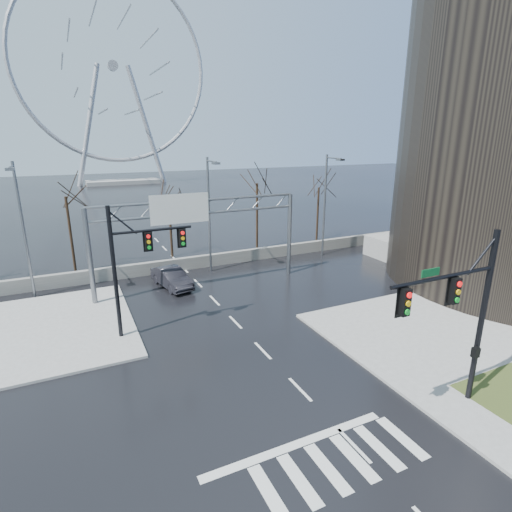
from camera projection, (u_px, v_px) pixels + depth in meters
ground at (300, 389)px, 19.05m from camera, size 260.00×260.00×0.00m
sidewalk_right_ext at (420, 329)px, 24.88m from camera, size 12.00×10.00×0.15m
sidewalk_far at (48, 329)px, 24.87m from camera, size 10.00×12.00×0.15m
barrier_wall at (184, 264)px, 36.19m from camera, size 52.00×0.50×1.10m
signal_mast_near at (463, 308)px, 16.29m from camera, size 5.52×0.41×8.00m
signal_mast_far at (134, 259)px, 23.00m from camera, size 4.72×0.41×8.00m
sign_gantry at (195, 225)px, 30.35m from camera, size 16.36×0.40×7.60m
streetlight_left at (22, 221)px, 28.12m from camera, size 0.50×2.55×10.00m
streetlight_mid at (210, 207)px, 33.90m from camera, size 0.50×2.55×10.00m
streetlight_right at (327, 198)px, 38.85m from camera, size 0.50×2.55×10.00m
tree_left at (67, 206)px, 33.95m from camera, size 3.75×3.75×7.50m
tree_center at (169, 206)px, 38.76m from camera, size 3.25×3.25×6.50m
tree_right at (257, 191)px, 41.31m from camera, size 3.90×3.90×7.80m
tree_far_right at (319, 194)px, 45.28m from camera, size 3.40×3.40×6.80m
ferris_wheel at (113, 74)px, 95.82m from camera, size 45.00×6.00×50.91m
car at (172, 278)px, 31.89m from camera, size 2.58×5.00×1.57m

